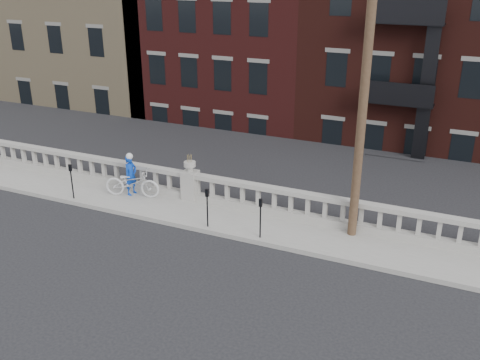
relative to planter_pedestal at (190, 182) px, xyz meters
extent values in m
plane|color=black|center=(0.00, -3.95, -0.83)|extent=(120.00, 120.00, 0.00)
cube|color=gray|center=(0.00, -0.95, -0.76)|extent=(32.00, 2.20, 0.15)
cube|color=gray|center=(0.00, 0.00, -0.56)|extent=(28.00, 0.34, 0.25)
cube|color=gray|center=(0.00, 0.00, 0.27)|extent=(28.00, 0.34, 0.16)
cube|color=gray|center=(0.00, 0.00, -0.13)|extent=(0.55, 0.55, 1.10)
cylinder|color=gray|center=(0.00, 0.00, 0.52)|extent=(0.24, 0.24, 0.20)
cylinder|color=gray|center=(0.00, 0.00, 0.70)|extent=(0.44, 0.44, 0.18)
cube|color=#605E59|center=(0.00, 0.35, -3.26)|extent=(36.00, 0.50, 5.15)
cube|color=black|center=(0.00, 22.00, -6.08)|extent=(80.00, 44.00, 0.50)
cube|color=#595651|center=(-2.00, 4.50, -3.83)|extent=(16.00, 7.00, 4.00)
cube|color=tan|center=(-17.00, 17.00, 4.17)|extent=(18.00, 16.00, 20.00)
cube|color=#411312|center=(-4.00, 16.00, 1.17)|extent=(10.00, 14.00, 14.00)
cube|color=#34120E|center=(6.00, 16.00, 1.92)|extent=(10.00, 14.00, 15.50)
cylinder|color=#422D1E|center=(6.20, -0.35, 4.32)|extent=(0.28, 0.28, 10.00)
cylinder|color=black|center=(-4.04, -1.80, -0.13)|extent=(0.05, 0.05, 1.10)
cube|color=black|center=(-4.04, -1.80, 0.55)|extent=(0.10, 0.08, 0.26)
cube|color=black|center=(-4.04, -1.85, 0.59)|extent=(0.06, 0.01, 0.08)
cylinder|color=black|center=(1.65, -1.80, -0.13)|extent=(0.05, 0.05, 1.10)
cube|color=black|center=(1.65, -1.80, 0.55)|extent=(0.10, 0.08, 0.26)
cube|color=black|center=(1.65, -1.85, 0.59)|extent=(0.06, 0.01, 0.08)
cylinder|color=black|center=(3.55, -1.80, -0.13)|extent=(0.05, 0.05, 1.10)
cube|color=black|center=(3.55, -1.80, 0.55)|extent=(0.10, 0.08, 0.26)
cube|color=black|center=(3.55, -1.85, 0.59)|extent=(0.06, 0.01, 0.08)
imported|color=silver|center=(-2.11, -0.72, -0.13)|extent=(2.23, 1.23, 1.11)
imported|color=#0B36A9|center=(-2.27, -0.55, 0.09)|extent=(0.45, 0.61, 1.55)
camera|label=1|loc=(9.22, -16.04, 7.54)|focal=40.00mm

